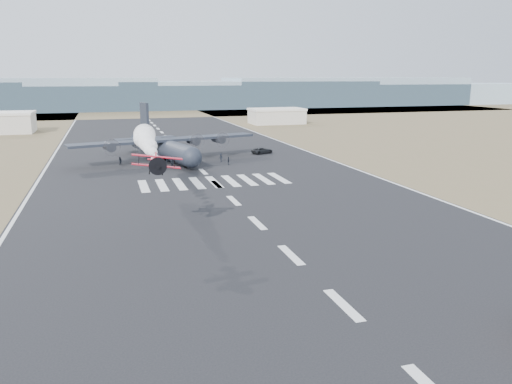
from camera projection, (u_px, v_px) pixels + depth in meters
name	position (u px, v px, depth m)	size (l,w,h in m)	color
ground	(343.00, 305.00, 40.16)	(500.00, 500.00, 0.00)	black
scrub_far	(141.00, 112.00, 254.71)	(500.00, 80.00, 0.00)	brown
runway_markings	(203.00, 172.00, 96.13)	(60.00, 260.00, 0.01)	silver
ridge_seg_c	(10.00, 95.00, 262.56)	(150.00, 50.00, 17.00)	#859BA9
ridge_seg_d	(136.00, 97.00, 281.22)	(150.00, 50.00, 13.00)	#859BA9
ridge_seg_e	(247.00, 94.00, 299.19)	(150.00, 50.00, 15.00)	#859BA9
ridge_seg_f	(345.00, 91.00, 317.17)	(150.00, 50.00, 17.00)	#859BA9
ridge_seg_g	(432.00, 94.00, 335.82)	(150.00, 50.00, 13.00)	#859BA9
hangar_right	(277.00, 116.00, 192.28)	(20.50, 12.50, 5.90)	beige
aerobatic_biplane	(157.00, 162.00, 55.11)	(5.47, 4.90, 2.42)	#BD0C33
smoke_trail	(145.00, 139.00, 74.75)	(3.45, 25.41, 3.45)	white
transport_aircraft	(163.00, 146.00, 109.04)	(40.88, 33.42, 11.92)	#1E202D
support_vehicle	(262.00, 151.00, 118.32)	(2.42, 5.25, 1.46)	black
crew_a	(172.00, 160.00, 104.31)	(0.67, 0.55, 1.83)	black
crew_b	(194.00, 158.00, 106.67)	(0.89, 0.55, 1.83)	black
crew_c	(221.00, 158.00, 107.21)	(1.13, 0.53, 1.75)	black
crew_d	(228.00, 161.00, 103.29)	(0.98, 0.50, 1.68)	black
crew_e	(168.00, 158.00, 106.47)	(0.89, 0.54, 1.81)	black
crew_f	(172.00, 163.00, 100.39)	(1.55, 0.50, 1.67)	black
crew_g	(167.00, 160.00, 104.42)	(0.67, 0.55, 1.83)	black
crew_h	(120.00, 161.00, 103.39)	(0.79, 0.49, 1.62)	black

